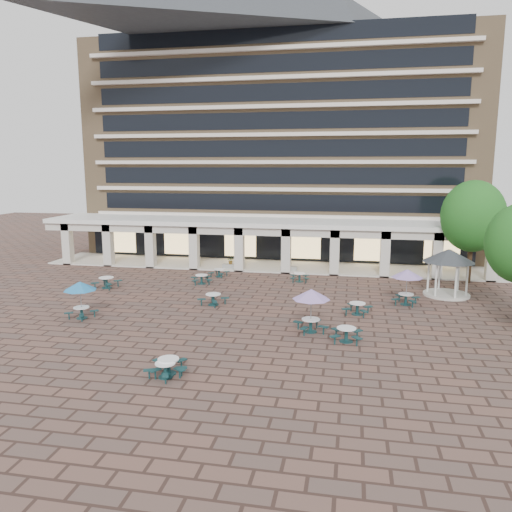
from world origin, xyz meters
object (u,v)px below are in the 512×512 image
object	(u,v)px
picnic_table_1	(165,369)
planter_right	(289,267)
picnic_table_2	(169,365)
gazebo	(449,261)
planter_left	(231,265)

from	to	relation	value
picnic_table_1	planter_right	bearing A→B (deg)	107.43
picnic_table_2	gazebo	xyz separation A→B (m)	(14.91, 17.12, 2.13)
gazebo	planter_left	size ratio (longest dim) A/B	2.44
picnic_table_1	planter_left	world-z (taller)	planter_left
picnic_table_2	planter_right	size ratio (longest dim) A/B	1.28
planter_right	planter_left	bearing A→B (deg)	-180.00
picnic_table_1	planter_left	size ratio (longest dim) A/B	1.26
planter_right	gazebo	bearing A→B (deg)	-26.05
picnic_table_2	gazebo	distance (m)	22.80
picnic_table_2	planter_right	world-z (taller)	planter_right
picnic_table_2	gazebo	bearing A→B (deg)	33.53
picnic_table_2	gazebo	size ratio (longest dim) A/B	0.52
picnic_table_1	gazebo	size ratio (longest dim) A/B	0.51
picnic_table_2	gazebo	world-z (taller)	gazebo
planter_left	picnic_table_2	bearing A→B (deg)	-83.13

